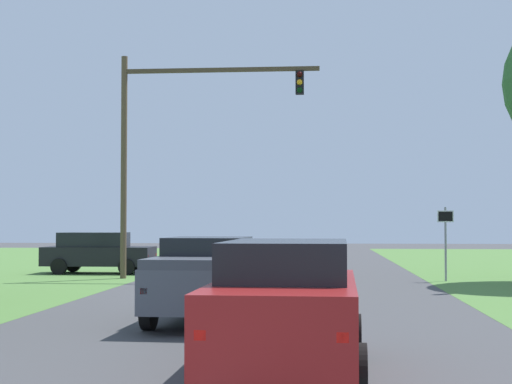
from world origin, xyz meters
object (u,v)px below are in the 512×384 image
Objects in this scene: red_suv_near at (286,304)px; crossing_suv_far at (98,252)px; traffic_light at (171,132)px; keep_moving_sign at (446,234)px; pickup_truck_lead at (209,277)px.

crossing_suv_far is at bearing 113.13° from red_suv_near.
traffic_light is 3.16× the size of keep_moving_sign.
red_suv_near is 19.71m from traffic_light.
red_suv_near is 1.79× the size of keep_moving_sign.
traffic_light is 11.18m from keep_moving_sign.
red_suv_near is 18.73m from keep_moving_sign.
pickup_truck_lead is at bearing -120.37° from keep_moving_sign.
red_suv_near is at bearing -105.91° from keep_moving_sign.
pickup_truck_lead is 13.81m from traffic_light.
traffic_light is at bearing 177.90° from keep_moving_sign.
crossing_suv_far is (-9.05, 21.18, -0.10)m from red_suv_near.
traffic_light reaches higher than crossing_suv_far.
keep_moving_sign is (10.45, -0.38, -3.96)m from traffic_light.
pickup_truck_lead is 0.63× the size of traffic_light.
traffic_light is at bearing 106.13° from red_suv_near.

